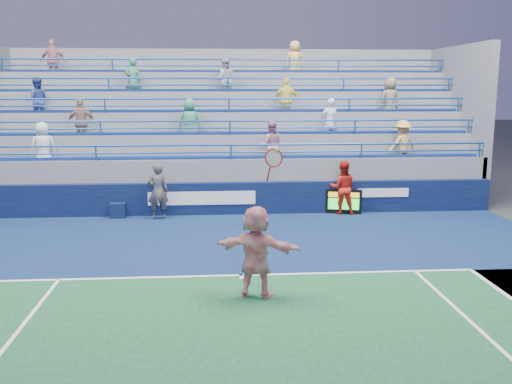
{
  "coord_description": "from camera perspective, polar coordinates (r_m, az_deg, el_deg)",
  "views": [
    {
      "loc": [
        -0.6,
        -12.52,
        4.29
      ],
      "look_at": [
        0.53,
        2.5,
        1.5
      ],
      "focal_mm": 40.0,
      "sensor_mm": 36.0,
      "label": 1
    }
  ],
  "objects": [
    {
      "name": "serve_speed_board",
      "position": [
        19.66,
        8.76,
        -0.96
      ],
      "size": [
        1.22,
        0.42,
        0.85
      ],
      "color": "black",
      "rests_on": "ground"
    },
    {
      "name": "judge_chair",
      "position": [
        19.49,
        -13.61,
        -1.65
      ],
      "size": [
        0.52,
        0.52,
        0.9
      ],
      "color": "#0C183A",
      "rests_on": "ground"
    },
    {
      "name": "line_judge",
      "position": [
        18.85,
        -9.79,
        0.07
      ],
      "size": [
        0.75,
        0.57,
        1.86
      ],
      "primitive_type": "imported",
      "rotation": [
        0.0,
        0.0,
        3.33
      ],
      "color": "#131B36",
      "rests_on": "ground"
    },
    {
      "name": "ball_girl",
      "position": [
        19.56,
        8.66,
        0.43
      ],
      "size": [
        0.98,
        0.81,
        1.82
      ],
      "primitive_type": "imported",
      "rotation": [
        0.0,
        0.0,
        3.0
      ],
      "color": "red",
      "rests_on": "ground"
    },
    {
      "name": "tennis_player",
      "position": [
        11.72,
        0.03,
        -5.97
      ],
      "size": [
        1.88,
        1.13,
        3.1
      ],
      "color": "white",
      "rests_on": "ground"
    },
    {
      "name": "sponsor_wall",
      "position": [
        19.39,
        -2.45,
        -0.63
      ],
      "size": [
        18.0,
        0.32,
        1.1
      ],
      "color": "#090E35",
      "rests_on": "ground"
    },
    {
      "name": "bleacher_stand",
      "position": [
        22.97,
        -2.8,
        3.61
      ],
      "size": [
        18.0,
        5.61,
        6.13
      ],
      "color": "slate",
      "rests_on": "ground"
    },
    {
      "name": "ground",
      "position": [
        13.25,
        -1.51,
        -8.4
      ],
      "size": [
        120.0,
        120.0,
        0.0
      ],
      "primitive_type": "plane",
      "color": "#333538"
    }
  ]
}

